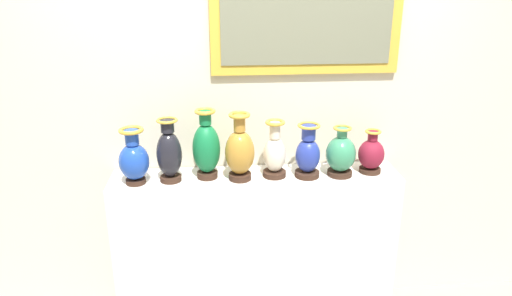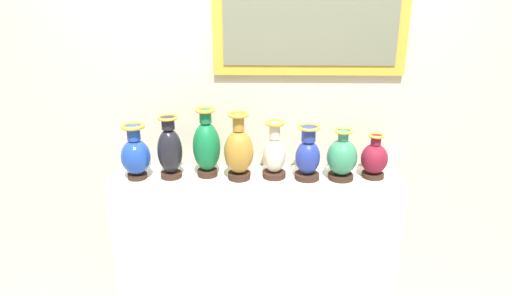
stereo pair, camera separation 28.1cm
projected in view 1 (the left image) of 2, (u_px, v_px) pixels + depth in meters
name	position (u px, v px, depth m)	size (l,w,h in m)	color
display_shelf	(256.00, 247.00, 3.05)	(1.75, 0.32, 1.02)	silver
back_wall	(254.00, 112.00, 2.97)	(4.20, 0.14, 2.67)	beige
vase_sapphire	(134.00, 159.00, 2.72)	(0.17, 0.17, 0.34)	#382319
vase_onyx	(169.00, 153.00, 2.74)	(0.15, 0.15, 0.38)	#382319
vase_emerald	(206.00, 148.00, 2.78)	(0.16, 0.16, 0.42)	#382319
vase_ochre	(240.00, 151.00, 2.76)	(0.17, 0.17, 0.41)	#382319
vase_ivory	(275.00, 153.00, 2.82)	(0.14, 0.14, 0.35)	#382319
vase_cobalt	(308.00, 154.00, 2.81)	(0.15, 0.15, 0.33)	#382319
vase_jade	(341.00, 154.00, 2.83)	(0.18, 0.18, 0.31)	#382319
vase_burgundy	(371.00, 154.00, 2.88)	(0.16, 0.16, 0.27)	#382319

